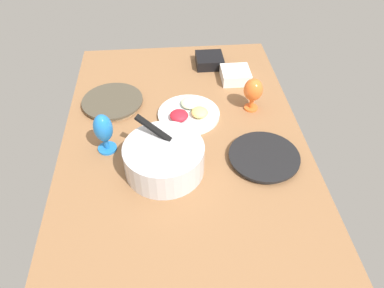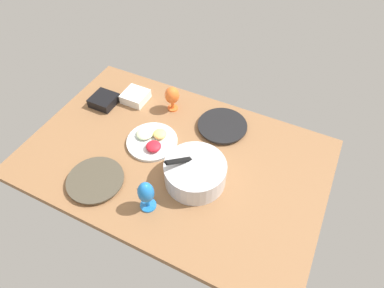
{
  "view_description": "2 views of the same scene",
  "coord_description": "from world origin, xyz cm",
  "px_view_note": "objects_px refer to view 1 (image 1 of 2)",
  "views": [
    {
      "loc": [
        -115.11,
        6.43,
        106.43
      ],
      "look_at": [
        -10.49,
        -2.68,
        6.81
      ],
      "focal_mm": 34.19,
      "sensor_mm": 36.0,
      "label": 1
    },
    {
      "loc": [
        -57.9,
        95.59,
        138.15
      ],
      "look_at": [
        -7.41,
        -7.03,
        6.81
      ],
      "focal_mm": 30.8,
      "sensor_mm": 36.0,
      "label": 2
    }
  ],
  "objects_px": {
    "dinner_plate_right": "(113,102)",
    "square_bowl_white": "(235,75)",
    "square_bowl_black": "(209,60)",
    "hurricane_glass_blue": "(103,130)",
    "dinner_plate_left": "(264,157)",
    "fruit_platter": "(189,113)",
    "mixing_bowl": "(164,158)",
    "hurricane_glass_orange": "(253,91)"
  },
  "relations": [
    {
      "from": "hurricane_glass_orange",
      "to": "fruit_platter",
      "type": "bearing_deg",
      "value": 95.73
    },
    {
      "from": "dinner_plate_right",
      "to": "mixing_bowl",
      "type": "bearing_deg",
      "value": -152.2
    },
    {
      "from": "dinner_plate_left",
      "to": "dinner_plate_right",
      "type": "xyz_separation_m",
      "value": [
        0.43,
        0.63,
        0.0
      ]
    },
    {
      "from": "dinner_plate_left",
      "to": "hurricane_glass_orange",
      "type": "relative_size",
      "value": 1.78
    },
    {
      "from": "dinner_plate_right",
      "to": "square_bowl_white",
      "type": "xyz_separation_m",
      "value": [
        0.16,
        -0.62,
        0.02
      ]
    },
    {
      "from": "dinner_plate_left",
      "to": "fruit_platter",
      "type": "bearing_deg",
      "value": 42.33
    },
    {
      "from": "mixing_bowl",
      "to": "dinner_plate_right",
      "type": "bearing_deg",
      "value": 27.8
    },
    {
      "from": "hurricane_glass_blue",
      "to": "square_bowl_black",
      "type": "distance_m",
      "value": 0.8
    },
    {
      "from": "fruit_platter",
      "to": "square_bowl_black",
      "type": "bearing_deg",
      "value": -18.78
    },
    {
      "from": "fruit_platter",
      "to": "mixing_bowl",
      "type": "bearing_deg",
      "value": 159.45
    },
    {
      "from": "dinner_plate_right",
      "to": "square_bowl_white",
      "type": "relative_size",
      "value": 1.99
    },
    {
      "from": "dinner_plate_left",
      "to": "hurricane_glass_blue",
      "type": "height_order",
      "value": "hurricane_glass_blue"
    },
    {
      "from": "square_bowl_white",
      "to": "square_bowl_black",
      "type": "xyz_separation_m",
      "value": [
        0.16,
        0.12,
        -0.0
      ]
    },
    {
      "from": "hurricane_glass_orange",
      "to": "square_bowl_white",
      "type": "bearing_deg",
      "value": 7.45
    },
    {
      "from": "fruit_platter",
      "to": "square_bowl_white",
      "type": "xyz_separation_m",
      "value": [
        0.28,
        -0.26,
        0.01
      ]
    },
    {
      "from": "square_bowl_white",
      "to": "fruit_platter",
      "type": "bearing_deg",
      "value": 136.45
    },
    {
      "from": "square_bowl_black",
      "to": "hurricane_glass_orange",
      "type": "bearing_deg",
      "value": -159.83
    },
    {
      "from": "dinner_plate_left",
      "to": "hurricane_glass_orange",
      "type": "bearing_deg",
      "value": -2.8
    },
    {
      "from": "dinner_plate_left",
      "to": "fruit_platter",
      "type": "distance_m",
      "value": 0.41
    },
    {
      "from": "dinner_plate_right",
      "to": "fruit_platter",
      "type": "distance_m",
      "value": 0.37
    },
    {
      "from": "dinner_plate_left",
      "to": "mixing_bowl",
      "type": "relative_size",
      "value": 0.93
    },
    {
      "from": "mixing_bowl",
      "to": "hurricane_glass_blue",
      "type": "height_order",
      "value": "mixing_bowl"
    },
    {
      "from": "dinner_plate_right",
      "to": "hurricane_glass_blue",
      "type": "xyz_separation_m",
      "value": [
        -0.31,
        0.0,
        0.09
      ]
    },
    {
      "from": "dinner_plate_left",
      "to": "square_bowl_white",
      "type": "xyz_separation_m",
      "value": [
        0.58,
        0.02,
        0.02
      ]
    },
    {
      "from": "fruit_platter",
      "to": "square_bowl_black",
      "type": "relative_size",
      "value": 1.95
    },
    {
      "from": "dinner_plate_right",
      "to": "mixing_bowl",
      "type": "distance_m",
      "value": 0.5
    },
    {
      "from": "mixing_bowl",
      "to": "square_bowl_white",
      "type": "xyz_separation_m",
      "value": [
        0.6,
        -0.38,
        -0.03
      ]
    },
    {
      "from": "dinner_plate_right",
      "to": "hurricane_glass_blue",
      "type": "height_order",
      "value": "hurricane_glass_blue"
    },
    {
      "from": "fruit_platter",
      "to": "hurricane_glass_blue",
      "type": "xyz_separation_m",
      "value": [
        -0.19,
        0.36,
        0.09
      ]
    },
    {
      "from": "dinner_plate_left",
      "to": "square_bowl_white",
      "type": "distance_m",
      "value": 0.58
    },
    {
      "from": "hurricane_glass_blue",
      "to": "hurricane_glass_orange",
      "type": "height_order",
      "value": "hurricane_glass_blue"
    },
    {
      "from": "square_bowl_black",
      "to": "dinner_plate_left",
      "type": "bearing_deg",
      "value": -169.89
    },
    {
      "from": "hurricane_glass_blue",
      "to": "square_bowl_white",
      "type": "xyz_separation_m",
      "value": [
        0.47,
        -0.62,
        -0.07
      ]
    },
    {
      "from": "hurricane_glass_blue",
      "to": "hurricane_glass_orange",
      "type": "distance_m",
      "value": 0.69
    },
    {
      "from": "dinner_plate_right",
      "to": "hurricane_glass_orange",
      "type": "distance_m",
      "value": 0.66
    },
    {
      "from": "dinner_plate_left",
      "to": "mixing_bowl",
      "type": "bearing_deg",
      "value": 92.61
    },
    {
      "from": "mixing_bowl",
      "to": "square_bowl_black",
      "type": "relative_size",
      "value": 2.13
    },
    {
      "from": "dinner_plate_left",
      "to": "square_bowl_black",
      "type": "distance_m",
      "value": 0.75
    },
    {
      "from": "hurricane_glass_blue",
      "to": "square_bowl_black",
      "type": "height_order",
      "value": "hurricane_glass_blue"
    },
    {
      "from": "dinner_plate_left",
      "to": "hurricane_glass_orange",
      "type": "xyz_separation_m",
      "value": [
        0.34,
        -0.02,
        0.09
      ]
    },
    {
      "from": "square_bowl_white",
      "to": "square_bowl_black",
      "type": "bearing_deg",
      "value": 36.57
    },
    {
      "from": "dinner_plate_right",
      "to": "dinner_plate_left",
      "type": "bearing_deg",
      "value": -123.86
    }
  ]
}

